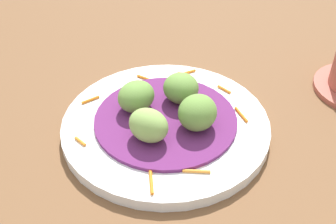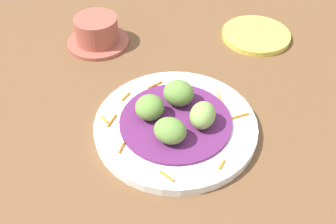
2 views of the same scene
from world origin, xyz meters
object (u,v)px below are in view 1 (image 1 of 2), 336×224
object	(u,v)px
guac_scoop_left	(149,125)
main_plate	(166,125)
guac_scoop_center	(197,115)
guac_scoop_back	(136,96)
guac_scoop_right	(181,88)

from	to	relation	value
guac_scoop_left	main_plate	bearing A→B (deg)	165.09
guac_scoop_center	guac_scoop_back	distance (cm)	8.91
guac_scoop_center	guac_scoop_right	bearing A→B (deg)	-149.91
main_plate	guac_scoop_left	xyz separation A→B (cm)	(4.30, -1.15, 3.42)
guac_scoop_back	guac_scoop_right	bearing A→B (deg)	120.09
guac_scoop_center	guac_scoop_left	bearing A→B (deg)	-59.91
main_plate	guac_scoop_back	size ratio (longest dim) A/B	5.25
guac_scoop_left	guac_scoop_back	xyz separation A→B (cm)	(-5.45, -3.16, -0.09)
guac_scoop_left	guac_scoop_center	size ratio (longest dim) A/B	0.98
guac_scoop_left	guac_scoop_back	distance (cm)	6.30
main_plate	guac_scoop_right	xyz separation A→B (cm)	(-4.30, 1.15, 3.37)
guac_scoop_center	guac_scoop_back	xyz separation A→B (cm)	(-2.29, -8.61, -0.24)
main_plate	guac_scoop_center	world-z (taller)	guac_scoop_center
guac_scoop_left	guac_scoop_center	world-z (taller)	guac_scoop_center
guac_scoop_left	guac_scoop_right	bearing A→B (deg)	165.09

